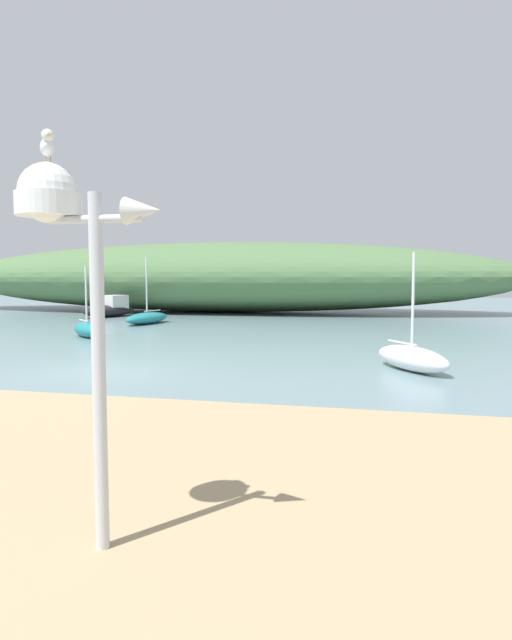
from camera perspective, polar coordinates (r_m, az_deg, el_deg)
name	(u,v)px	position (r m, az deg, el deg)	size (l,w,h in m)	color
ground_plane	(97,372)	(15.53, -16.35, -5.22)	(120.00, 120.00, 0.00)	gray
distant_hill	(216,277)	(41.35, -4.22, 4.50)	(44.48, 11.73, 5.17)	#517547
mast_structure	(64,228)	(4.98, -19.47, 9.05)	(1.30, 0.56, 3.35)	silver
seagull_on_radar	(47,145)	(5.14, -21.00, 16.73)	(0.27, 0.33, 0.25)	orange
sailboat_far_right	(412,358)	(15.63, 15.98, -3.83)	(2.35, 2.93, 3.26)	white
sailboat_inner_mooring	(87,329)	(24.48, -17.28, -0.95)	(2.47, 2.34, 3.06)	teal
sailboat_by_sandbar	(147,318)	(30.73, -11.34, 0.22)	(1.71, 3.92, 3.69)	teal
motorboat_outer_mooring	(110,309)	(36.81, -15.00, 1.15)	(2.74, 4.54, 1.40)	black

